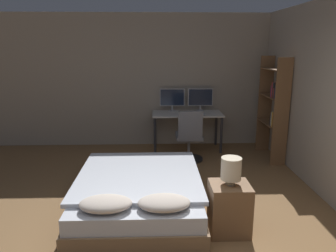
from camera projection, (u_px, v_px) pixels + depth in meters
The scene contains 12 objects.
wall_back at pixel (166, 81), 6.77m from camera, with size 12.00×0.06×2.70m.
wall_side_right at pixel (336, 102), 4.21m from camera, with size 0.06×12.00×2.70m.
bed at pixel (139, 194), 4.15m from camera, with size 1.55×1.99×0.54m.
nightstand at pixel (229, 208), 3.66m from camera, with size 0.44×0.40×0.58m.
bedside_lamp at pixel (231, 169), 3.55m from camera, with size 0.22×0.22×0.31m.
desk at pixel (187, 118), 6.56m from camera, with size 1.39×0.66×0.75m.
monitor_left at pixel (172, 98), 6.68m from camera, with size 0.51×0.16×0.46m.
monitor_right at pixel (200, 98), 6.70m from camera, with size 0.51×0.16×0.46m.
keyboard at pixel (188, 115), 6.31m from camera, with size 0.41×0.13×0.02m.
computer_mouse at pixel (203, 114), 6.32m from camera, with size 0.07×0.05×0.04m.
office_chair at pixel (189, 140), 5.93m from camera, with size 0.52×0.52×0.96m.
bookshelf at pixel (275, 104), 5.88m from camera, with size 0.27×0.89×1.88m.
Camera 1 is at (-0.20, -2.58, 2.06)m, focal length 35.00 mm.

